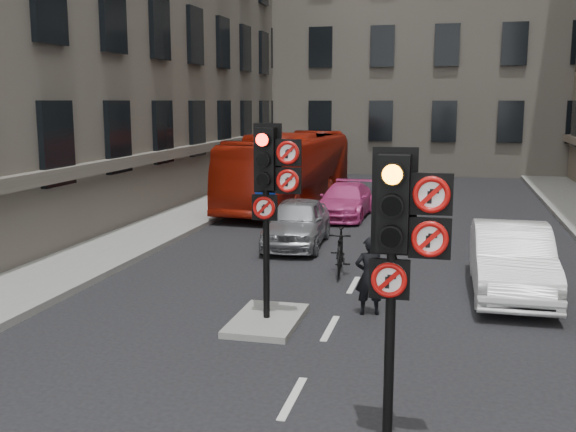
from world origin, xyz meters
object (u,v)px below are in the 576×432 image
at_px(signal_far, 270,179).
at_px(bus_red, 289,169).
at_px(car_silver, 297,222).
at_px(info_sign, 266,231).
at_px(motorcyclist, 369,276).
at_px(car_white, 511,260).
at_px(motorcycle, 340,251).
at_px(car_pink, 345,201).
at_px(signal_near, 400,236).

height_order(signal_far, bus_red, signal_far).
relative_size(car_silver, info_sign, 1.72).
xyz_separation_m(signal_far, motorcyclist, (1.69, 1.01, -1.94)).
xyz_separation_m(signal_far, car_white, (4.47, 3.12, -1.96)).
relative_size(car_white, motorcycle, 2.51).
bearing_deg(car_silver, car_pink, 80.01).
distance_m(car_silver, car_pink, 5.06).
distance_m(signal_near, car_silver, 11.58).
relative_size(car_pink, bus_red, 0.40).
distance_m(signal_near, car_pink, 16.26).
bearing_deg(car_silver, motorcycle, -61.99).
height_order(signal_far, info_sign, signal_far).
bearing_deg(signal_far, car_white, 34.90).
bearing_deg(car_pink, motorcyclist, -76.76).
distance_m(car_pink, bus_red, 3.57).
bearing_deg(bus_red, motorcyclist, -65.84).
relative_size(motorcyclist, info_sign, 0.66).
bearing_deg(motorcycle, info_sign, -112.60).
distance_m(car_pink, motorcycle, 7.94).
relative_size(signal_near, motorcyclist, 2.33).
bearing_deg(motorcyclist, signal_far, 16.18).
bearing_deg(car_pink, bus_red, 140.48).
bearing_deg(motorcycle, signal_far, -105.67).
xyz_separation_m(car_white, info_sign, (-4.76, -2.38, 0.87)).
xyz_separation_m(car_white, car_pink, (-4.92, 8.72, -0.15)).
bearing_deg(motorcyclist, motorcycle, -85.23).
xyz_separation_m(car_pink, motorcyclist, (2.14, -10.84, 0.17)).
relative_size(signal_near, motorcycle, 1.99).
bearing_deg(signal_near, car_pink, 100.90).
bearing_deg(car_white, motorcycle, 166.60).
bearing_deg(info_sign, car_white, 13.16).
height_order(signal_near, car_pink, signal_near).
bearing_deg(bus_red, motorcycle, -65.69).
distance_m(signal_far, bus_red, 14.53).
bearing_deg(car_pink, motorcycle, -79.98).
distance_m(signal_near, motorcyclist, 5.40).
bearing_deg(car_white, car_silver, 145.56).
distance_m(car_white, info_sign, 5.40).
distance_m(bus_red, motorcycle, 10.85).
distance_m(car_silver, motorcycle, 3.31).
distance_m(signal_far, car_pink, 12.04).
bearing_deg(info_sign, signal_far, -81.76).
bearing_deg(car_pink, info_sign, -87.14).
distance_m(motorcyclist, info_sign, 2.18).
height_order(car_pink, bus_red, bus_red).
relative_size(bus_red, info_sign, 4.44).
bearing_deg(motorcycle, motorcyclist, -77.06).
height_order(signal_far, car_silver, signal_far).
relative_size(signal_far, motorcyclist, 2.33).
relative_size(car_silver, motorcycle, 2.21).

